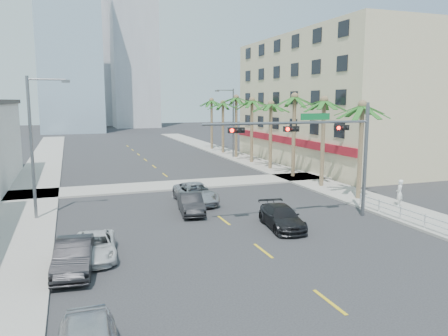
# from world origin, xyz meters

# --- Properties ---
(ground) EXTENTS (260.00, 260.00, 0.00)m
(ground) POSITION_xyz_m (0.00, 0.00, 0.00)
(ground) COLOR #262628
(ground) RESTS_ON ground
(sidewalk_right) EXTENTS (4.00, 120.00, 0.15)m
(sidewalk_right) POSITION_xyz_m (12.00, 20.00, 0.07)
(sidewalk_right) COLOR gray
(sidewalk_right) RESTS_ON ground
(sidewalk_left) EXTENTS (4.00, 120.00, 0.15)m
(sidewalk_left) POSITION_xyz_m (-12.00, 20.00, 0.07)
(sidewalk_left) COLOR gray
(sidewalk_left) RESTS_ON ground
(sidewalk_cross) EXTENTS (80.00, 4.00, 0.15)m
(sidewalk_cross) POSITION_xyz_m (0.00, 22.00, 0.07)
(sidewalk_cross) COLOR gray
(sidewalk_cross) RESTS_ON ground
(building_right) EXTENTS (15.25, 28.00, 15.00)m
(building_right) POSITION_xyz_m (21.99, 30.00, 7.50)
(building_right) COLOR beige
(building_right) RESTS_ON ground
(tower_far_left) EXTENTS (14.00, 14.00, 48.00)m
(tower_far_left) POSITION_xyz_m (-8.00, 95.00, 24.00)
(tower_far_left) COLOR #99B2C6
(tower_far_left) RESTS_ON ground
(tower_far_right) EXTENTS (12.00, 12.00, 60.00)m
(tower_far_right) POSITION_xyz_m (9.00, 110.00, 30.00)
(tower_far_right) COLOR #ADADB2
(tower_far_right) RESTS_ON ground
(tower_far_center) EXTENTS (16.00, 16.00, 42.00)m
(tower_far_center) POSITION_xyz_m (-3.00, 125.00, 21.00)
(tower_far_center) COLOR #ADADB2
(tower_far_center) RESTS_ON ground
(traffic_signal_mast) EXTENTS (11.12, 0.54, 7.20)m
(traffic_signal_mast) POSITION_xyz_m (5.78, 7.95, 5.06)
(traffic_signal_mast) COLOR slate
(traffic_signal_mast) RESTS_ON ground
(palm_tree_0) EXTENTS (4.80, 4.80, 7.80)m
(palm_tree_0) POSITION_xyz_m (11.60, 12.00, 7.08)
(palm_tree_0) COLOR brown
(palm_tree_0) RESTS_ON ground
(palm_tree_1) EXTENTS (4.80, 4.80, 8.16)m
(palm_tree_1) POSITION_xyz_m (11.60, 17.20, 7.43)
(palm_tree_1) COLOR brown
(palm_tree_1) RESTS_ON ground
(palm_tree_2) EXTENTS (4.80, 4.80, 8.52)m
(palm_tree_2) POSITION_xyz_m (11.60, 22.40, 7.78)
(palm_tree_2) COLOR brown
(palm_tree_2) RESTS_ON ground
(palm_tree_3) EXTENTS (4.80, 4.80, 7.80)m
(palm_tree_3) POSITION_xyz_m (11.60, 27.60, 7.08)
(palm_tree_3) COLOR brown
(palm_tree_3) RESTS_ON ground
(palm_tree_4) EXTENTS (4.80, 4.80, 8.16)m
(palm_tree_4) POSITION_xyz_m (11.60, 32.80, 7.43)
(palm_tree_4) COLOR brown
(palm_tree_4) RESTS_ON ground
(palm_tree_5) EXTENTS (4.80, 4.80, 8.52)m
(palm_tree_5) POSITION_xyz_m (11.60, 38.00, 7.78)
(palm_tree_5) COLOR brown
(palm_tree_5) RESTS_ON ground
(palm_tree_6) EXTENTS (4.80, 4.80, 7.80)m
(palm_tree_6) POSITION_xyz_m (11.60, 43.20, 7.08)
(palm_tree_6) COLOR brown
(palm_tree_6) RESTS_ON ground
(palm_tree_7) EXTENTS (4.80, 4.80, 8.16)m
(palm_tree_7) POSITION_xyz_m (11.60, 48.40, 7.43)
(palm_tree_7) COLOR brown
(palm_tree_7) RESTS_ON ground
(streetlight_left) EXTENTS (2.55, 0.25, 9.00)m
(streetlight_left) POSITION_xyz_m (-11.00, 14.00, 5.06)
(streetlight_left) COLOR slate
(streetlight_left) RESTS_ON ground
(streetlight_right) EXTENTS (2.55, 0.25, 9.00)m
(streetlight_right) POSITION_xyz_m (11.00, 38.00, 5.06)
(streetlight_right) COLOR slate
(streetlight_right) RESTS_ON ground
(guardrail) EXTENTS (0.08, 8.08, 1.00)m
(guardrail) POSITION_xyz_m (10.30, 6.00, 0.67)
(guardrail) COLOR silver
(guardrail) RESTS_ON ground
(car_parked_mid) EXTENTS (2.01, 4.57, 1.46)m
(car_parked_mid) POSITION_xyz_m (-9.03, 4.29, 0.73)
(car_parked_mid) COLOR black
(car_parked_mid) RESTS_ON ground
(car_parked_far) EXTENTS (2.23, 4.33, 1.17)m
(car_parked_far) POSITION_xyz_m (-8.04, 5.79, 0.58)
(car_parked_far) COLOR silver
(car_parked_far) RESTS_ON ground
(car_lane_left) EXTENTS (1.96, 4.29, 1.36)m
(car_lane_left) POSITION_xyz_m (-1.50, 12.35, 0.68)
(car_lane_left) COLOR black
(car_lane_left) RESTS_ON ground
(car_lane_center) EXTENTS (2.53, 5.31, 1.46)m
(car_lane_center) POSITION_xyz_m (-0.38, 15.16, 0.73)
(car_lane_center) COLOR #ACACB0
(car_lane_center) RESTS_ON ground
(car_lane_right) EXTENTS (2.39, 4.74, 1.32)m
(car_lane_right) POSITION_xyz_m (2.70, 7.30, 0.66)
(car_lane_right) COLOR black
(car_lane_right) RESTS_ON ground
(pedestrian) EXTENTS (0.80, 0.80, 1.88)m
(pedestrian) POSITION_xyz_m (12.76, 8.95, 1.09)
(pedestrian) COLOR white
(pedestrian) RESTS_ON sidewalk_right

